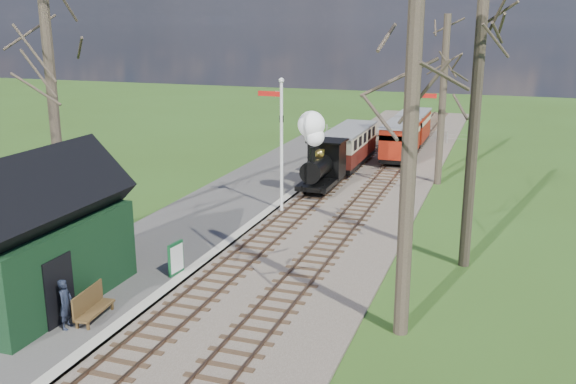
% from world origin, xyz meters
% --- Properties ---
extents(distant_hills, '(114.40, 48.00, 22.02)m').
position_xyz_m(distant_hills, '(1.40, 64.38, -16.21)').
color(distant_hills, '#385B23').
rests_on(distant_hills, ground).
extents(ballast_bed, '(8.00, 60.00, 0.10)m').
position_xyz_m(ballast_bed, '(1.30, 22.00, 0.05)').
color(ballast_bed, brown).
rests_on(ballast_bed, ground).
extents(track_near, '(1.60, 60.00, 0.15)m').
position_xyz_m(track_near, '(0.00, 22.00, 0.10)').
color(track_near, brown).
rests_on(track_near, ground).
extents(track_far, '(1.60, 60.00, 0.15)m').
position_xyz_m(track_far, '(2.60, 22.00, 0.10)').
color(track_far, brown).
rests_on(track_far, ground).
extents(platform, '(5.00, 44.00, 0.20)m').
position_xyz_m(platform, '(-3.50, 14.00, 0.10)').
color(platform, '#474442').
rests_on(platform, ground).
extents(coping_strip, '(0.40, 44.00, 0.21)m').
position_xyz_m(coping_strip, '(-1.20, 14.00, 0.10)').
color(coping_strip, '#B2AD9E').
rests_on(coping_strip, ground).
extents(station_shed, '(3.25, 6.30, 4.78)m').
position_xyz_m(station_shed, '(-4.30, 4.00, 2.27)').
color(station_shed, black).
rests_on(station_shed, platform).
extents(semaphore_near, '(1.22, 0.24, 6.22)m').
position_xyz_m(semaphore_near, '(-0.77, 16.00, 3.62)').
color(semaphore_near, silver).
rests_on(semaphore_near, ground).
extents(semaphore_far, '(1.22, 0.24, 5.72)m').
position_xyz_m(semaphore_far, '(4.37, 22.00, 3.35)').
color(semaphore_far, silver).
rests_on(semaphore_far, ground).
extents(bare_trees, '(15.51, 22.39, 12.00)m').
position_xyz_m(bare_trees, '(1.33, 10.10, 5.21)').
color(bare_trees, '#382D23').
rests_on(bare_trees, ground).
extents(fence_line, '(12.60, 0.08, 1.00)m').
position_xyz_m(fence_line, '(0.30, 36.00, 0.55)').
color(fence_line, slate).
rests_on(fence_line, ground).
extents(locomotive, '(1.70, 3.97, 4.25)m').
position_xyz_m(locomotive, '(-0.01, 19.96, 1.97)').
color(locomotive, black).
rests_on(locomotive, ground).
extents(coach, '(1.98, 6.80, 2.09)m').
position_xyz_m(coach, '(0.00, 26.02, 1.45)').
color(coach, black).
rests_on(coach, ground).
extents(red_carriage_a, '(1.91, 4.72, 2.01)m').
position_xyz_m(red_carriage_a, '(2.60, 28.68, 1.40)').
color(red_carriage_a, black).
rests_on(red_carriage_a, ground).
extents(red_carriage_b, '(1.91, 4.72, 2.01)m').
position_xyz_m(red_carriage_b, '(2.60, 34.18, 1.40)').
color(red_carriage_b, black).
rests_on(red_carriage_b, ground).
extents(sign_board, '(0.20, 0.78, 1.14)m').
position_xyz_m(sign_board, '(-1.46, 7.38, 0.77)').
color(sign_board, '#0E4521').
rests_on(sign_board, platform).
extents(bench, '(0.61, 1.63, 0.91)m').
position_xyz_m(bench, '(-2.15, 3.53, 0.63)').
color(bench, '#4E381B').
rests_on(bench, platform).
extents(person, '(0.46, 0.60, 1.47)m').
position_xyz_m(person, '(-2.43, 2.79, 0.94)').
color(person, black).
rests_on(person, platform).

